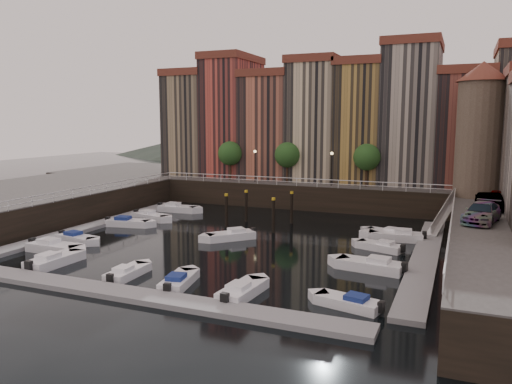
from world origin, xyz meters
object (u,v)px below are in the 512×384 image
at_px(gangway, 444,213).
at_px(boat_left_2, 127,223).
at_px(car_c, 482,214).
at_px(mooring_pilings, 259,210).
at_px(boat_left_0, 54,247).
at_px(corner_tower, 480,128).
at_px(boat_left_1, 77,238).
at_px(car_a, 497,198).
at_px(car_b, 491,203).

bearing_deg(gangway, boat_left_2, -162.48).
height_order(gangway, car_c, car_c).
bearing_deg(mooring_pilings, car_c, -15.35).
distance_m(boat_left_0, car_c, 34.61).
height_order(corner_tower, boat_left_0, corner_tower).
height_order(boat_left_1, car_a, car_a).
relative_size(gangway, boat_left_2, 1.70).
relative_size(boat_left_1, boat_left_2, 0.92).
bearing_deg(gangway, car_a, -3.35).
xyz_separation_m(gangway, car_b, (3.94, -3.66, 1.82)).
relative_size(car_b, car_c, 0.83).
distance_m(boat_left_0, car_b, 37.86).
xyz_separation_m(mooring_pilings, boat_left_0, (-12.00, -16.19, -1.26)).
relative_size(corner_tower, boat_left_2, 2.83).
height_order(gangway, boat_left_0, gangway).
bearing_deg(mooring_pilings, boat_left_1, -134.63).
bearing_deg(car_c, mooring_pilings, 177.72).
distance_m(boat_left_1, boat_left_2, 7.49).
relative_size(gangway, boat_left_1, 1.85).
height_order(boat_left_2, car_c, car_c).
relative_size(boat_left_1, car_a, 1.14).
bearing_deg(gangway, mooring_pilings, -166.36).
bearing_deg(car_a, boat_left_1, -146.62).
bearing_deg(gangway, boat_left_0, -145.46).
xyz_separation_m(boat_left_2, car_a, (35.07, 9.35, 3.30)).
xyz_separation_m(corner_tower, gangway, (-2.90, -4.50, -8.28)).
relative_size(corner_tower, car_b, 3.10).
height_order(boat_left_0, boat_left_2, boat_left_0).
bearing_deg(mooring_pilings, corner_tower, 23.08).
distance_m(car_a, car_b, 3.46).
relative_size(boat_left_0, boat_left_2, 1.04).
relative_size(mooring_pilings, boat_left_2, 1.24).
relative_size(mooring_pilings, boat_left_1, 1.35).
relative_size(car_a, car_c, 0.73).
relative_size(gangway, car_a, 2.11).
distance_m(mooring_pilings, boat_left_1, 18.02).
bearing_deg(corner_tower, car_b, -82.77).
bearing_deg(boat_left_2, boat_left_0, -97.39).
bearing_deg(boat_left_1, gangway, 38.47).
xyz_separation_m(boat_left_1, boat_left_2, (-0.05, 7.49, 0.03)).
height_order(corner_tower, boat_left_1, corner_tower).
distance_m(corner_tower, boat_left_1, 40.93).
relative_size(gangway, boat_left_0, 1.64).
bearing_deg(car_c, boat_left_1, -154.98).
relative_size(boat_left_1, car_c, 0.83).
height_order(corner_tower, car_c, corner_tower).
bearing_deg(mooring_pilings, boat_left_0, -126.54).
height_order(boat_left_1, car_b, car_b).
xyz_separation_m(mooring_pilings, boat_left_1, (-12.63, -12.79, -1.31)).
bearing_deg(car_a, gangway, -175.66).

